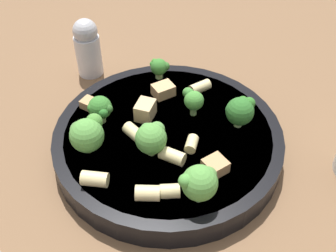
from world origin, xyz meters
name	(u,v)px	position (x,y,z in m)	size (l,w,h in m)	color
ground_plane	(168,150)	(0.00, 0.00, 0.00)	(2.00, 2.00, 0.00)	brown
pasta_bowl	(168,139)	(0.00, 0.00, 0.02)	(0.28, 0.28, 0.03)	black
broccoli_floret_0	(240,111)	(0.07, -0.05, 0.05)	(0.04, 0.03, 0.04)	#9EC175
broccoli_floret_1	(151,138)	(-0.04, -0.01, 0.06)	(0.04, 0.04, 0.04)	#84AD60
broccoli_floret_2	(159,67)	(0.07, 0.09, 0.05)	(0.02, 0.03, 0.03)	#93B766
broccoli_floret_3	(87,134)	(-0.08, 0.05, 0.06)	(0.04, 0.04, 0.04)	#84AD60
broccoli_floret_4	(100,109)	(-0.04, 0.07, 0.05)	(0.03, 0.03, 0.04)	#93B766
broccoli_floret_5	(200,182)	(-0.05, -0.09, 0.06)	(0.04, 0.04, 0.05)	#84AD60
broccoli_floret_6	(191,99)	(0.05, 0.00, 0.05)	(0.02, 0.03, 0.03)	#84AD60
rigatoni_0	(170,191)	(-0.07, -0.07, 0.04)	(0.02, 0.02, 0.02)	beige
rigatoni_1	(148,193)	(-0.09, -0.05, 0.04)	(0.02, 0.02, 0.03)	beige
rigatoni_2	(172,156)	(-0.03, -0.04, 0.04)	(0.02, 0.02, 0.03)	beige
rigatoni_3	(135,133)	(-0.03, 0.02, 0.04)	(0.02, 0.02, 0.03)	beige
rigatoni_4	(200,87)	(0.09, 0.02, 0.04)	(0.01, 0.01, 0.03)	beige
rigatoni_5	(192,143)	(0.00, -0.04, 0.04)	(0.01, 0.01, 0.02)	beige
rigatoni_6	(95,179)	(-0.11, 0.00, 0.04)	(0.02, 0.02, 0.03)	beige
chicken_chunk_0	(163,90)	(0.05, 0.05, 0.04)	(0.03, 0.02, 0.02)	tan
chicken_chunk_1	(145,110)	(0.00, 0.04, 0.04)	(0.03, 0.02, 0.02)	tan
chicken_chunk_2	(215,166)	(-0.01, -0.08, 0.04)	(0.02, 0.02, 0.01)	tan
chicken_chunk_3	(89,104)	(-0.04, 0.10, 0.04)	(0.02, 0.02, 0.01)	tan
pepper_shaker	(88,47)	(0.04, 0.20, 0.05)	(0.04, 0.04, 0.09)	silver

